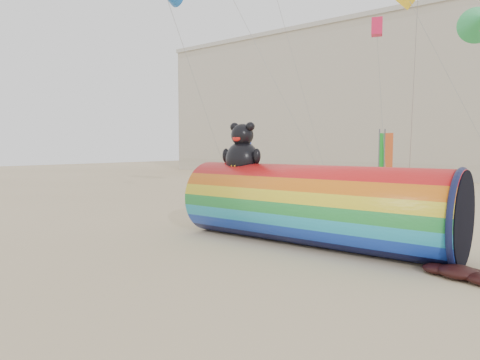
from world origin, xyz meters
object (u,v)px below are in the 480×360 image
Objects in this scene: hotel_building at (362,102)px; windsock_assembly at (311,203)px; kite_handler at (451,236)px; fabric_bundle at (466,274)px.

hotel_building is 5.51× the size of windsock_assembly.
windsock_assembly is 5.08m from kite_handler.
hotel_building is 34.10× the size of kite_handler.
kite_handler is at bearing -64.24° from hotel_building.
hotel_building is 23.06× the size of fabric_bundle.
kite_handler is at bearing 8.45° from windsock_assembly.
kite_handler is 0.68× the size of fabric_bundle.
fabric_bundle is at bearing -64.34° from hotel_building.
fabric_bundle is (5.80, -1.21, -1.50)m from windsock_assembly.
windsock_assembly is at bearing -70.02° from hotel_building.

